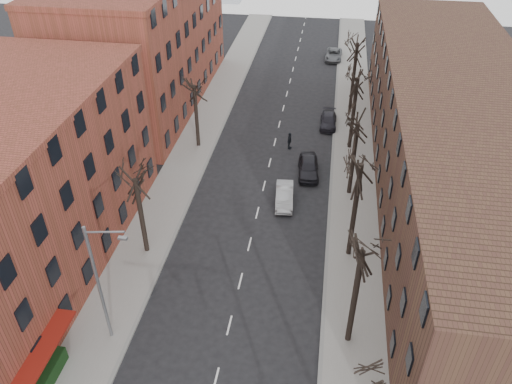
% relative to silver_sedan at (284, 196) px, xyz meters
% --- Properties ---
extents(sidewalk_left, '(4.00, 90.00, 0.15)m').
position_rel_silver_sedan_xyz_m(sidewalk_left, '(-10.08, 9.20, -0.62)').
color(sidewalk_left, gray).
rests_on(sidewalk_left, ground).
extents(sidewalk_right, '(4.00, 90.00, 0.15)m').
position_rel_silver_sedan_xyz_m(sidewalk_right, '(5.92, 9.20, -0.62)').
color(sidewalk_right, gray).
rests_on(sidewalk_right, ground).
extents(building_left_near, '(12.00, 26.00, 12.00)m').
position_rel_silver_sedan_xyz_m(building_left_near, '(-18.08, -10.80, 5.31)').
color(building_left_near, brown).
rests_on(building_left_near, ground).
extents(building_left_far, '(12.00, 28.00, 14.00)m').
position_rel_silver_sedan_xyz_m(building_left_far, '(-18.08, 18.20, 6.31)').
color(building_left_far, brown).
rests_on(building_left_far, ground).
extents(building_right, '(12.00, 50.00, 10.00)m').
position_rel_silver_sedan_xyz_m(building_right, '(13.92, 4.20, 4.31)').
color(building_right, '#493022').
rests_on(building_right, ground).
extents(tree_right_b, '(5.20, 5.20, 10.80)m').
position_rel_silver_sedan_xyz_m(tree_right_b, '(5.52, -13.80, -0.69)').
color(tree_right_b, black).
rests_on(tree_right_b, ground).
extents(tree_right_c, '(5.20, 5.20, 11.60)m').
position_rel_silver_sedan_xyz_m(tree_right_c, '(5.52, -5.80, -0.69)').
color(tree_right_c, black).
rests_on(tree_right_c, ground).
extents(tree_right_d, '(5.20, 5.20, 10.00)m').
position_rel_silver_sedan_xyz_m(tree_right_d, '(5.52, 2.20, -0.69)').
color(tree_right_d, black).
rests_on(tree_right_d, ground).
extents(tree_right_e, '(5.20, 5.20, 10.80)m').
position_rel_silver_sedan_xyz_m(tree_right_e, '(5.52, 10.20, -0.69)').
color(tree_right_e, black).
rests_on(tree_right_e, ground).
extents(tree_right_f, '(5.20, 5.20, 11.60)m').
position_rel_silver_sedan_xyz_m(tree_right_f, '(5.52, 18.20, -0.69)').
color(tree_right_f, black).
rests_on(tree_right_f, ground).
extents(tree_left_a, '(5.20, 5.20, 9.50)m').
position_rel_silver_sedan_xyz_m(tree_left_a, '(-9.68, -7.80, -0.69)').
color(tree_left_a, black).
rests_on(tree_left_a, ground).
extents(tree_left_b, '(5.20, 5.20, 9.50)m').
position_rel_silver_sedan_xyz_m(tree_left_b, '(-9.68, 8.20, -0.69)').
color(tree_left_b, black).
rests_on(tree_left_b, ground).
extents(streetlight, '(2.45, 0.22, 9.03)m').
position_rel_silver_sedan_xyz_m(streetlight, '(-9.10, -15.80, 4.32)').
color(streetlight, slate).
rests_on(streetlight, ground).
extents(silver_sedan, '(1.84, 4.33, 1.39)m').
position_rel_silver_sedan_xyz_m(silver_sedan, '(0.00, 0.00, 0.00)').
color(silver_sedan, '#ABAEB2').
rests_on(silver_sedan, ground).
extents(parked_car_near, '(2.24, 4.72, 1.56)m').
position_rel_silver_sedan_xyz_m(parked_car_near, '(1.72, 4.80, 0.09)').
color(parked_car_near, black).
rests_on(parked_car_near, ground).
extents(parked_car_mid, '(1.74, 4.26, 1.24)m').
position_rel_silver_sedan_xyz_m(parked_car_mid, '(3.22, 14.67, -0.08)').
color(parked_car_mid, black).
rests_on(parked_car_mid, ground).
extents(parked_car_far, '(2.38, 4.85, 1.33)m').
position_rel_silver_sedan_xyz_m(parked_car_far, '(3.22, 34.78, -0.03)').
color(parked_car_far, slate).
rests_on(parked_car_far, ground).
extents(pedestrian_crossing, '(0.57, 1.09, 1.78)m').
position_rel_silver_sedan_xyz_m(pedestrian_crossing, '(-0.49, 9.17, 0.19)').
color(pedestrian_crossing, black).
rests_on(pedestrian_crossing, ground).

